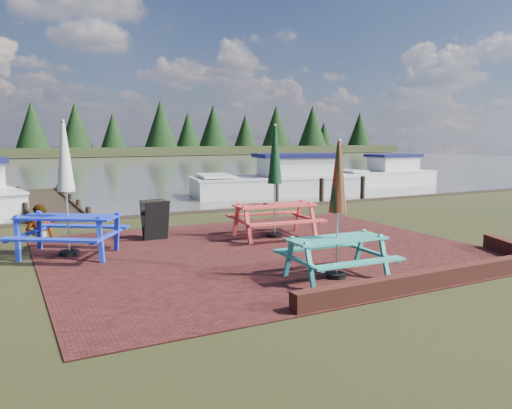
{
  "coord_description": "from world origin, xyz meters",
  "views": [
    {
      "loc": [
        -5.01,
        -8.26,
        2.43
      ],
      "look_at": [
        -0.1,
        1.21,
        1.0
      ],
      "focal_mm": 35.0,
      "sensor_mm": 36.0,
      "label": 1
    }
  ],
  "objects": [
    {
      "name": "ground",
      "position": [
        0.0,
        0.0,
        0.0
      ],
      "size": [
        120.0,
        120.0,
        0.0
      ],
      "primitive_type": "plane",
      "color": "black",
      "rests_on": "ground"
    },
    {
      "name": "paving",
      "position": [
        0.0,
        1.0,
        0.01
      ],
      "size": [
        9.0,
        7.5,
        0.02
      ],
      "primitive_type": "cube",
      "color": "#351210",
      "rests_on": "ground"
    },
    {
      "name": "brick_wall",
      "position": [
        2.15,
        -2.42,
        0.15
      ],
      "size": [
        6.21,
        1.79,
        0.3
      ],
      "color": "#4C1E16",
      "rests_on": "ground"
    },
    {
      "name": "water",
      "position": [
        0.0,
        37.0,
        0.0
      ],
      "size": [
        120.0,
        60.0,
        0.02
      ],
      "primitive_type": "cube",
      "color": "#4C4941",
      "rests_on": "ground"
    },
    {
      "name": "far_treeline",
      "position": [
        0.0,
        66.0,
        3.28
      ],
      "size": [
        120.0,
        10.0,
        8.1
      ],
      "color": "black",
      "rests_on": "ground"
    },
    {
      "name": "picnic_table_teal",
      "position": [
        0.1,
        -1.43,
        0.84
      ],
      "size": [
        1.78,
        1.6,
        2.38
      ],
      "rotation": [
        0.0,
        0.0,
        -0.04
      ],
      "color": "teal",
      "rests_on": "ground"
    },
    {
      "name": "picnic_table_red",
      "position": [
        0.92,
        2.18,
        0.95
      ],
      "size": [
        2.12,
        1.92,
        2.72
      ],
      "rotation": [
        0.0,
        0.0,
        -0.1
      ],
      "color": "#D43A36",
      "rests_on": "ground"
    },
    {
      "name": "picnic_table_blue",
      "position": [
        -3.8,
        2.46,
        0.97
      ],
      "size": [
        2.63,
        2.56,
        2.76
      ],
      "rotation": [
        0.0,
        0.0,
        -0.58
      ],
      "color": "#1B33D1",
      "rests_on": "ground"
    },
    {
      "name": "chalkboard",
      "position": [
        -1.76,
        3.25,
        0.49
      ],
      "size": [
        0.61,
        0.6,
        0.95
      ],
      "rotation": [
        0.0,
        0.0,
        0.07
      ],
      "color": "black",
      "rests_on": "ground"
    },
    {
      "name": "jetty",
      "position": [
        -3.5,
        11.28,
        0.11
      ],
      "size": [
        1.76,
        9.08,
        1.0
      ],
      "color": "black",
      "rests_on": "ground"
    },
    {
      "name": "boat_near",
      "position": [
        6.42,
        11.33,
        0.43
      ],
      "size": [
        8.09,
        4.03,
        2.09
      ],
      "rotation": [
        0.0,
        0.0,
        1.39
      ],
      "color": "silver",
      "rests_on": "ground"
    },
    {
      "name": "boat_far",
      "position": [
        13.98,
        12.86,
        0.37
      ],
      "size": [
        6.1,
        2.21,
        1.9
      ],
      "rotation": [
        0.0,
        0.0,
        1.58
      ],
      "color": "silver",
      "rests_on": "ground"
    },
    {
      "name": "person",
      "position": [
        -4.21,
        4.33,
        0.88
      ],
      "size": [
        0.7,
        0.52,
        1.75
      ],
      "primitive_type": "imported",
      "rotation": [
        0.0,
        0.0,
        2.98
      ],
      "color": "gray",
      "rests_on": "ground"
    }
  ]
}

